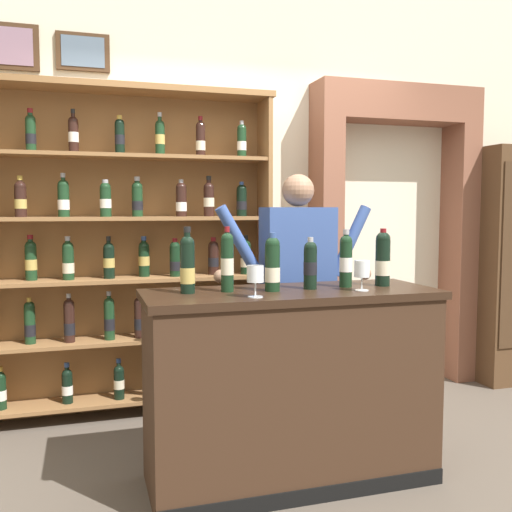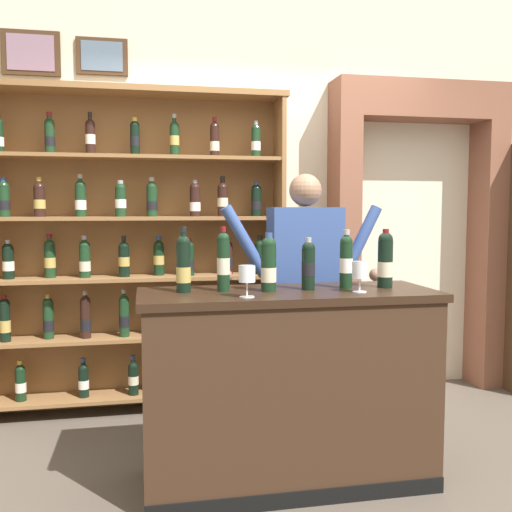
{
  "view_description": "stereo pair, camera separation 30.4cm",
  "coord_description": "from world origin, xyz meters",
  "px_view_note": "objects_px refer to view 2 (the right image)",
  "views": [
    {
      "loc": [
        -1.09,
        -2.7,
        1.41
      ],
      "look_at": [
        -0.21,
        0.2,
        1.16
      ],
      "focal_mm": 39.94,
      "sensor_mm": 36.0,
      "label": 1
    },
    {
      "loc": [
        -0.8,
        -2.77,
        1.41
      ],
      "look_at": [
        -0.21,
        0.2,
        1.16
      ],
      "focal_mm": 39.94,
      "sensor_mm": 36.0,
      "label": 2
    }
  ],
  "objects_px": {
    "tasting_bottle_prosecco": "(269,264)",
    "wine_glass_right": "(247,276)",
    "tasting_bottle_riserva": "(308,265)",
    "wine_glass_center": "(360,271)",
    "tasting_bottle_rosso": "(183,263)",
    "shopkeeper": "(305,276)",
    "tasting_bottle_chianti": "(385,260)",
    "tasting_bottle_brunello": "(223,261)",
    "tasting_counter": "(288,387)",
    "tasting_bottle_vin_santo": "(346,260)",
    "wine_shelf": "(138,245)"
  },
  "relations": [
    {
      "from": "tasting_bottle_rosso",
      "to": "tasting_bottle_chianti",
      "type": "height_order",
      "value": "tasting_bottle_rosso"
    },
    {
      "from": "shopkeeper",
      "to": "wine_glass_right",
      "type": "xyz_separation_m",
      "value": [
        -0.49,
        -0.71,
        0.09
      ]
    },
    {
      "from": "tasting_bottle_vin_santo",
      "to": "tasting_counter",
      "type": "bearing_deg",
      "value": -174.02
    },
    {
      "from": "wine_shelf",
      "to": "wine_glass_center",
      "type": "relative_size",
      "value": 14.37
    },
    {
      "from": "shopkeeper",
      "to": "wine_glass_center",
      "type": "xyz_separation_m",
      "value": [
        0.09,
        -0.66,
        0.1
      ]
    },
    {
      "from": "tasting_bottle_brunello",
      "to": "wine_glass_right",
      "type": "xyz_separation_m",
      "value": [
        0.08,
        -0.22,
        -0.05
      ]
    },
    {
      "from": "tasting_counter",
      "to": "wine_glass_right",
      "type": "bearing_deg",
      "value": -145.23
    },
    {
      "from": "tasting_bottle_prosecco",
      "to": "wine_glass_right",
      "type": "relative_size",
      "value": 1.96
    },
    {
      "from": "tasting_bottle_chianti",
      "to": "tasting_bottle_rosso",
      "type": "bearing_deg",
      "value": 178.17
    },
    {
      "from": "shopkeeper",
      "to": "wine_shelf",
      "type": "bearing_deg",
      "value": 144.87
    },
    {
      "from": "tasting_bottle_rosso",
      "to": "tasting_bottle_brunello",
      "type": "relative_size",
      "value": 1.0
    },
    {
      "from": "tasting_bottle_chianti",
      "to": "tasting_bottle_riserva",
      "type": "bearing_deg",
      "value": -179.89
    },
    {
      "from": "wine_shelf",
      "to": "tasting_bottle_riserva",
      "type": "relative_size",
      "value": 8.26
    },
    {
      "from": "tasting_bottle_brunello",
      "to": "tasting_bottle_vin_santo",
      "type": "bearing_deg",
      "value": -1.27
    },
    {
      "from": "tasting_bottle_brunello",
      "to": "tasting_bottle_vin_santo",
      "type": "xyz_separation_m",
      "value": [
        0.64,
        -0.01,
        -0.01
      ]
    },
    {
      "from": "tasting_bottle_brunello",
      "to": "tasting_bottle_riserva",
      "type": "distance_m",
      "value": 0.44
    },
    {
      "from": "shopkeeper",
      "to": "tasting_bottle_riserva",
      "type": "height_order",
      "value": "shopkeeper"
    },
    {
      "from": "tasting_bottle_vin_santo",
      "to": "wine_glass_center",
      "type": "distance_m",
      "value": 0.16
    },
    {
      "from": "tasting_bottle_brunello",
      "to": "tasting_bottle_riserva",
      "type": "relative_size",
      "value": 1.21
    },
    {
      "from": "wine_glass_center",
      "to": "tasting_bottle_rosso",
      "type": "bearing_deg",
      "value": 168.67
    },
    {
      "from": "tasting_bottle_rosso",
      "to": "tasting_bottle_brunello",
      "type": "bearing_deg",
      "value": -1.57
    },
    {
      "from": "tasting_bottle_vin_santo",
      "to": "wine_glass_right",
      "type": "distance_m",
      "value": 0.6
    },
    {
      "from": "wine_shelf",
      "to": "tasting_bottle_chianti",
      "type": "xyz_separation_m",
      "value": [
        1.29,
        -1.22,
        -0.02
      ]
    },
    {
      "from": "tasting_bottle_prosecco",
      "to": "tasting_bottle_chianti",
      "type": "xyz_separation_m",
      "value": [
        0.63,
        0.02,
        0.01
      ]
    },
    {
      "from": "shopkeeper",
      "to": "tasting_bottle_brunello",
      "type": "relative_size",
      "value": 4.97
    },
    {
      "from": "tasting_counter",
      "to": "tasting_bottle_riserva",
      "type": "distance_m",
      "value": 0.64
    },
    {
      "from": "tasting_counter",
      "to": "tasting_bottle_brunello",
      "type": "height_order",
      "value": "tasting_bottle_brunello"
    },
    {
      "from": "tasting_bottle_rosso",
      "to": "wine_glass_right",
      "type": "distance_m",
      "value": 0.36
    },
    {
      "from": "tasting_bottle_brunello",
      "to": "tasting_bottle_chianti",
      "type": "height_order",
      "value": "tasting_bottle_brunello"
    },
    {
      "from": "tasting_bottle_prosecco",
      "to": "tasting_bottle_riserva",
      "type": "height_order",
      "value": "tasting_bottle_prosecco"
    },
    {
      "from": "wine_glass_right",
      "to": "wine_glass_center",
      "type": "bearing_deg",
      "value": 4.94
    },
    {
      "from": "tasting_bottle_vin_santo",
      "to": "wine_glass_right",
      "type": "xyz_separation_m",
      "value": [
        -0.56,
        -0.2,
        -0.04
      ]
    },
    {
      "from": "tasting_bottle_prosecco",
      "to": "tasting_bottle_brunello",
      "type": "bearing_deg",
      "value": 167.37
    },
    {
      "from": "tasting_bottle_riserva",
      "to": "wine_glass_center",
      "type": "height_order",
      "value": "tasting_bottle_riserva"
    },
    {
      "from": "wine_glass_right",
      "to": "tasting_bottle_vin_santo",
      "type": "bearing_deg",
      "value": 19.79
    },
    {
      "from": "tasting_bottle_brunello",
      "to": "tasting_bottle_rosso",
      "type": "bearing_deg",
      "value": 178.43
    },
    {
      "from": "tasting_bottle_prosecco",
      "to": "wine_glass_right",
      "type": "bearing_deg",
      "value": -130.29
    },
    {
      "from": "tasting_counter",
      "to": "shopkeeper",
      "type": "distance_m",
      "value": 0.78
    },
    {
      "from": "tasting_counter",
      "to": "tasting_bottle_rosso",
      "type": "xyz_separation_m",
      "value": [
        -0.52,
        0.05,
        0.64
      ]
    },
    {
      "from": "tasting_bottle_riserva",
      "to": "wine_glass_center",
      "type": "relative_size",
      "value": 1.74
    },
    {
      "from": "tasting_counter",
      "to": "shopkeeper",
      "type": "height_order",
      "value": "shopkeeper"
    },
    {
      "from": "tasting_counter",
      "to": "tasting_bottle_vin_santo",
      "type": "bearing_deg",
      "value": 5.98
    },
    {
      "from": "wine_glass_center",
      "to": "shopkeeper",
      "type": "bearing_deg",
      "value": 98.06
    },
    {
      "from": "tasting_counter",
      "to": "tasting_bottle_prosecco",
      "type": "height_order",
      "value": "tasting_bottle_prosecco"
    },
    {
      "from": "shopkeeper",
      "to": "tasting_bottle_rosso",
      "type": "bearing_deg",
      "value": -147.49
    },
    {
      "from": "tasting_bottle_rosso",
      "to": "tasting_bottle_prosecco",
      "type": "xyz_separation_m",
      "value": [
        0.42,
        -0.06,
        -0.01
      ]
    },
    {
      "from": "tasting_bottle_rosso",
      "to": "shopkeeper",
      "type": "bearing_deg",
      "value": 32.51
    },
    {
      "from": "tasting_bottle_vin_santo",
      "to": "tasting_bottle_chianti",
      "type": "distance_m",
      "value": 0.21
    },
    {
      "from": "shopkeeper",
      "to": "tasting_counter",
      "type": "bearing_deg",
      "value": -114.08
    },
    {
      "from": "tasting_bottle_riserva",
      "to": "wine_glass_right",
      "type": "bearing_deg",
      "value": -152.06
    }
  ]
}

